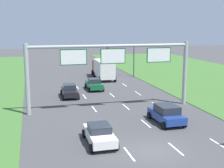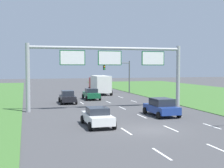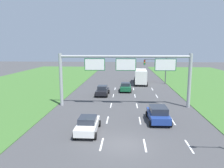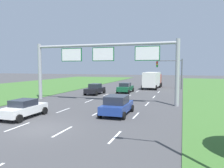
% 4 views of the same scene
% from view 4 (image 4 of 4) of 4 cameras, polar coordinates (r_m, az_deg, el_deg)
% --- Properties ---
extents(ground_plane, '(200.00, 200.00, 0.00)m').
position_cam_4_polar(ground_plane, '(15.49, -18.45, -11.12)').
color(ground_plane, '#424244').
extents(lane_dashes_inner_left, '(0.14, 44.40, 0.01)m').
position_cam_4_polar(lane_dashes_inner_left, '(18.85, -17.30, -8.29)').
color(lane_dashes_inner_left, white).
rests_on(lane_dashes_inner_left, ground_plane).
extents(lane_dashes_inner_right, '(0.14, 44.40, 0.01)m').
position_cam_4_polar(lane_dashes_inner_right, '(17.10, -7.56, -9.43)').
color(lane_dashes_inner_right, white).
rests_on(lane_dashes_inner_right, ground_plane).
extents(lane_dashes_slip, '(0.14, 44.40, 0.01)m').
position_cam_4_polar(lane_dashes_slip, '(15.95, 4.06, -10.43)').
color(lane_dashes_slip, white).
rests_on(lane_dashes_slip, ground_plane).
extents(car_near_red, '(2.04, 4.21, 1.47)m').
position_cam_4_polar(car_near_red, '(19.19, -22.14, -5.93)').
color(car_near_red, white).
rests_on(car_near_red, ground_plane).
extents(car_lead_silver, '(2.07, 4.08, 1.57)m').
position_cam_4_polar(car_lead_silver, '(34.92, 3.50, -0.98)').
color(car_lead_silver, '#145633').
rests_on(car_lead_silver, ground_plane).
extents(car_mid_lane, '(2.13, 4.16, 1.60)m').
position_cam_4_polar(car_mid_lane, '(32.80, -4.47, -1.34)').
color(car_mid_lane, black).
rests_on(car_mid_lane, ground_plane).
extents(car_far_ahead, '(2.27, 4.31, 1.66)m').
position_cam_4_polar(car_far_ahead, '(18.79, 1.29, -5.52)').
color(car_far_ahead, navy).
rests_on(car_far_ahead, ground_plane).
extents(box_truck, '(2.91, 8.51, 3.10)m').
position_cam_4_polar(box_truck, '(42.47, 10.55, 1.16)').
color(box_truck, '#B21E19').
rests_on(box_truck, ground_plane).
extents(sign_gantry, '(17.24, 0.44, 7.00)m').
position_cam_4_polar(sign_gantry, '(25.21, -2.43, 6.36)').
color(sign_gantry, '#9EA0A5').
rests_on(sign_gantry, ground_plane).
extents(traffic_light_mast, '(4.76, 0.49, 5.60)m').
position_cam_4_polar(traffic_light_mast, '(42.12, 15.15, 4.01)').
color(traffic_light_mast, '#47494F').
rests_on(traffic_light_mast, ground_plane).
extents(street_lamp, '(2.61, 0.32, 8.50)m').
position_cam_4_polar(street_lamp, '(8.70, 27.21, 10.39)').
color(street_lamp, '#9EA0A5').
rests_on(street_lamp, ground_plane).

